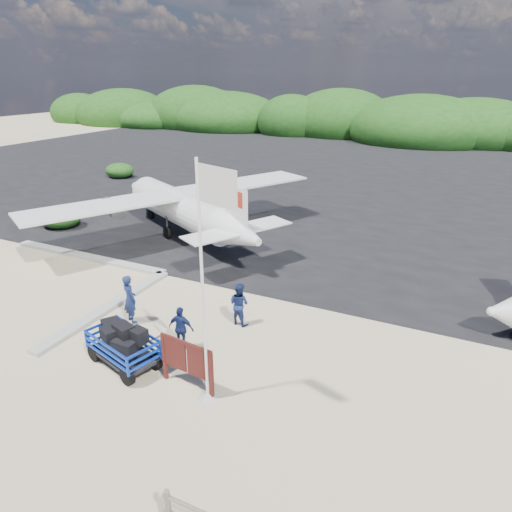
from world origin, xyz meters
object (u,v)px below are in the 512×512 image
Objects in this scene: baggage_cart at (125,364)px; crew_b at (239,304)px; crew_a at (130,299)px; signboard at (189,388)px; flagpole at (208,398)px; crew_c at (181,328)px; aircraft_small at (270,154)px.

crew_b reaches higher than baggage_cart.
crew_a reaches higher than baggage_cart.
signboard is at bearing 105.79° from crew_b.
baggage_cart is 4.36m from crew_b.
flagpole is 4.43× the size of crew_c.
aircraft_small is at bearing 111.53° from flagpole.
crew_a is at bearing 86.86° from aircraft_small.
baggage_cart is 2.84m from crew_a.
aircraft_small is at bearing -49.17° from crew_a.
crew_c is at bearing 135.16° from signboard.
aircraft_small is (-14.15, 37.59, 0.00)m from signboard.
signboard is (2.42, -0.11, 0.00)m from baggage_cart.
signboard is (-0.74, 0.14, 0.00)m from flagpole.
signboard is 1.05× the size of crew_a.
flagpole is at bearing 132.84° from crew_c.
crew_b is 2.43m from crew_c.
flagpole is at bearing 11.44° from baggage_cart.
crew_b is at bearing 77.19° from baggage_cart.
flagpole is 1.04× the size of aircraft_small.
flagpole is (3.15, -0.25, 0.00)m from baggage_cart.
signboard is 40.17m from aircraft_small.
baggage_cart is 1.30× the size of signboard.
baggage_cart is at bearing 47.84° from crew_c.
flagpole reaches higher than aircraft_small.
flagpole is 3.66× the size of crew_a.
crew_c is (-1.31, 1.63, 0.76)m from signboard.
aircraft_small is (-12.84, 35.96, -0.76)m from crew_c.
crew_a is at bearing -20.41° from crew_c.
crew_b is (2.06, 3.76, 0.80)m from baggage_cart.
crew_b is at bearing -119.42° from crew_c.
crew_c is at bearing -169.46° from crew_a.
aircraft_small reaches higher than signboard.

